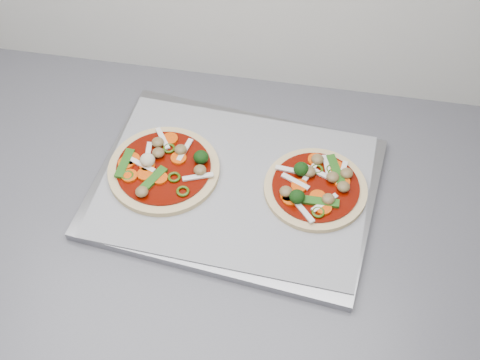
# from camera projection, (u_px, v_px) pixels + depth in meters

# --- Properties ---
(base_cabinet) EXTENTS (3.60, 0.60, 0.86)m
(base_cabinet) POSITION_uv_depth(u_px,v_px,m) (141.00, 329.00, 1.41)
(base_cabinet) COLOR silver
(base_cabinet) RESTS_ON ground
(countertop) EXTENTS (3.60, 0.60, 0.04)m
(countertop) POSITION_uv_depth(u_px,v_px,m) (107.00, 203.00, 1.06)
(countertop) COLOR #59585F
(countertop) RESTS_ON base_cabinet
(baking_tray) EXTENTS (0.46, 0.36, 0.01)m
(baking_tray) POSITION_uv_depth(u_px,v_px,m) (235.00, 188.00, 1.04)
(baking_tray) COLOR gray
(baking_tray) RESTS_ON countertop
(parchment) EXTENTS (0.43, 0.32, 0.00)m
(parchment) POSITION_uv_depth(u_px,v_px,m) (235.00, 185.00, 1.04)
(parchment) COLOR #95959B
(parchment) RESTS_ON baking_tray
(pizza_left) EXTENTS (0.24, 0.24, 0.03)m
(pizza_left) POSITION_uv_depth(u_px,v_px,m) (163.00, 168.00, 1.05)
(pizza_left) COLOR tan
(pizza_left) RESTS_ON parchment
(pizza_right) EXTENTS (0.16, 0.16, 0.03)m
(pizza_right) POSITION_uv_depth(u_px,v_px,m) (316.00, 187.00, 1.02)
(pizza_right) COLOR tan
(pizza_right) RESTS_ON parchment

